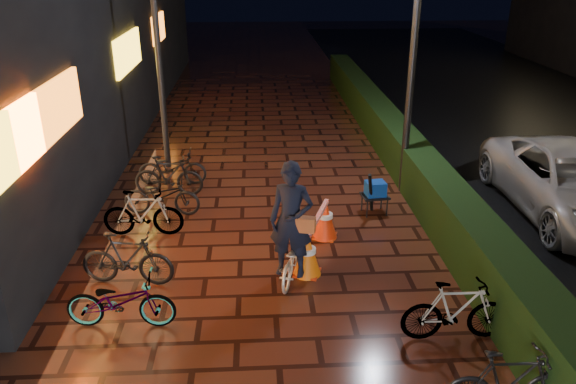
{
  "coord_description": "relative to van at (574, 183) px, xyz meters",
  "views": [
    {
      "loc": [
        -0.22,
        -5.75,
        4.9
      ],
      "look_at": [
        0.3,
        3.17,
        1.1
      ],
      "focal_mm": 35.0,
      "sensor_mm": 36.0,
      "label": 1
    }
  ],
  "objects": [
    {
      "name": "parked_bikes_storefront",
      "position": [
        -8.29,
        -0.26,
        -0.26
      ],
      "size": [
        1.77,
        5.98,
        0.9
      ],
      "color": "black",
      "rests_on": "ground"
    },
    {
      "name": "lamp_post_sf",
      "position": [
        -8.52,
        3.33,
        2.31
      ],
      "size": [
        0.52,
        0.15,
        5.46
      ],
      "color": "black",
      "rests_on": "ground"
    },
    {
      "name": "cart_assembly",
      "position": [
        -3.94,
        0.29,
        -0.19
      ],
      "size": [
        0.57,
        0.6,
        0.99
      ],
      "color": "black",
      "rests_on": "ground"
    },
    {
      "name": "hedge",
      "position": [
        -2.77,
        3.75,
        -0.19
      ],
      "size": [
        0.7,
        20.0,
        1.0
      ],
      "primitive_type": "cube",
      "color": "black",
      "rests_on": "ground"
    },
    {
      "name": "van",
      "position": [
        0.0,
        0.0,
        0.0
      ],
      "size": [
        2.37,
        4.98,
        1.37
      ],
      "primitive_type": "imported",
      "rotation": [
        0.0,
        0.0,
        -0.02
      ],
      "color": "#B0B1B5",
      "rests_on": "ground"
    },
    {
      "name": "ground",
      "position": [
        -6.07,
        -4.25,
        -0.69
      ],
      "size": [
        80.0,
        80.0,
        0.0
      ],
      "primitive_type": "plane",
      "color": "#381911",
      "rests_on": "ground"
    },
    {
      "name": "parked_bikes_hedge",
      "position": [
        -3.59,
        -4.5,
        -0.24
      ],
      "size": [
        1.62,
        1.85,
        0.9
      ],
      "color": "black",
      "rests_on": "ground"
    },
    {
      "name": "lamp_post_hedge",
      "position": [
        -3.07,
        1.45,
        2.43
      ],
      "size": [
        0.54,
        0.23,
        5.68
      ],
      "color": "black",
      "rests_on": "ground"
    },
    {
      "name": "cyclist",
      "position": [
        -5.77,
        -2.11,
        0.06
      ],
      "size": [
        0.88,
        1.5,
        2.03
      ],
      "color": "silver",
      "rests_on": "ground"
    },
    {
      "name": "traffic_barrier",
      "position": [
        -5.28,
        -1.33,
        -0.32
      ],
      "size": [
        0.96,
        1.8,
        0.74
      ],
      "color": "orange",
      "rests_on": "ground"
    }
  ]
}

